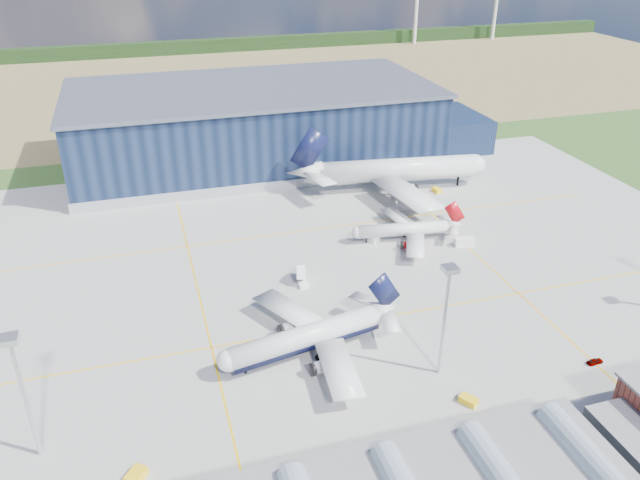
{
  "coord_description": "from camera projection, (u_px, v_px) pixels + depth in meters",
  "views": [
    {
      "loc": [
        -38.2,
        -112.52,
        76.11
      ],
      "look_at": [
        -0.82,
        11.73,
        9.08
      ],
      "focal_mm": 35.0,
      "sensor_mm": 36.0,
      "label": 1
    }
  ],
  "objects": [
    {
      "name": "airliner_navy",
      "position": [
        306.0,
        326.0,
        119.37
      ],
      "size": [
        47.42,
        46.72,
        13.23
      ],
      "primitive_type": null,
      "rotation": [
        0.0,
        0.0,
        3.33
      ],
      "color": "silver",
      "rests_on": "ground"
    },
    {
      "name": "gse_tug_c",
      "position": [
        437.0,
        190.0,
        194.39
      ],
      "size": [
        2.41,
        3.41,
        1.38
      ],
      "primitive_type": "cube",
      "rotation": [
        0.0,
        0.0,
        0.14
      ],
      "color": "yellow",
      "rests_on": "ground"
    },
    {
      "name": "ground",
      "position": [
        338.0,
        298.0,
        140.44
      ],
      "size": [
        600.0,
        600.0,
        0.0
      ],
      "primitive_type": "plane",
      "color": "#2A511E",
      "rests_on": "ground"
    },
    {
      "name": "gse_tug_a",
      "position": [
        468.0,
        400.0,
        109.67
      ],
      "size": [
        3.28,
        3.68,
        1.31
      ],
      "primitive_type": "cube",
      "rotation": [
        0.0,
        0.0,
        0.56
      ],
      "color": "yellow",
      "rests_on": "ground"
    },
    {
      "name": "airstair",
      "position": [
        301.0,
        276.0,
        146.01
      ],
      "size": [
        3.02,
        5.38,
        3.25
      ],
      "primitive_type": "cube",
      "rotation": [
        0.0,
        0.0,
        -0.2
      ],
      "color": "white",
      "rests_on": "ground"
    },
    {
      "name": "gse_tug_b",
      "position": [
        136.0,
        476.0,
        94.74
      ],
      "size": [
        3.82,
        4.04,
        1.46
      ],
      "primitive_type": "cube",
      "rotation": [
        0.0,
        0.0,
        -0.64
      ],
      "color": "yellow",
      "rests_on": "ground"
    },
    {
      "name": "light_mast_center",
      "position": [
        446.0,
        304.0,
        110.39
      ],
      "size": [
        2.6,
        2.6,
        23.0
      ],
      "color": "silver",
      "rests_on": "ground"
    },
    {
      "name": "airliner_widebody",
      "position": [
        399.0,
        158.0,
        192.12
      ],
      "size": [
        71.41,
        70.23,
        20.7
      ],
      "primitive_type": null,
      "rotation": [
        0.0,
        0.0,
        -0.14
      ],
      "color": "silver",
      "rests_on": "ground"
    },
    {
      "name": "gse_van_a",
      "position": [
        464.0,
        242.0,
        162.38
      ],
      "size": [
        5.48,
        3.07,
        2.26
      ],
      "primitive_type": "cube",
      "rotation": [
        0.0,
        0.0,
        1.41
      ],
      "color": "white",
      "rests_on": "ground"
    },
    {
      "name": "hangar",
      "position": [
        261.0,
        127.0,
        216.49
      ],
      "size": [
        145.0,
        62.0,
        26.1
      ],
      "color": "#0F1A32",
      "rests_on": "ground"
    },
    {
      "name": "airliner_red",
      "position": [
        404.0,
        223.0,
        163.25
      ],
      "size": [
        35.48,
        34.91,
        10.21
      ],
      "primitive_type": null,
      "rotation": [
        0.0,
        0.0,
        2.99
      ],
      "color": "silver",
      "rests_on": "ground"
    },
    {
      "name": "treeline",
      "position": [
        190.0,
        47.0,
        393.84
      ],
      "size": [
        600.0,
        8.0,
        8.0
      ],
      "primitive_type": "cube",
      "color": "black",
      "rests_on": "ground"
    },
    {
      "name": "car_a",
      "position": [
        595.0,
        361.0,
        119.53
      ],
      "size": [
        3.42,
        1.63,
        1.13
      ],
      "primitive_type": "imported",
      "rotation": [
        0.0,
        0.0,
        1.66
      ],
      "color": "#99999E",
      "rests_on": "ground"
    },
    {
      "name": "apron",
      "position": [
        325.0,
        276.0,
        148.94
      ],
      "size": [
        220.0,
        160.0,
        0.08
      ],
      "color": "gray",
      "rests_on": "ground"
    },
    {
      "name": "farmland",
      "position": [
        208.0,
        81.0,
        327.61
      ],
      "size": [
        600.0,
        220.0,
        0.01
      ],
      "primitive_type": "cube",
      "color": "olive",
      "rests_on": "ground"
    },
    {
      "name": "light_mast_west",
      "position": [
        20.0,
        378.0,
        92.48
      ],
      "size": [
        2.6,
        2.6,
        23.0
      ],
      "color": "silver",
      "rests_on": "ground"
    },
    {
      "name": "gse_van_b",
      "position": [
        370.0,
        236.0,
        165.47
      ],
      "size": [
        4.5,
        5.73,
        2.39
      ],
      "primitive_type": "cube",
      "rotation": [
        0.0,
        0.0,
        0.47
      ],
      "color": "white",
      "rests_on": "ground"
    }
  ]
}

